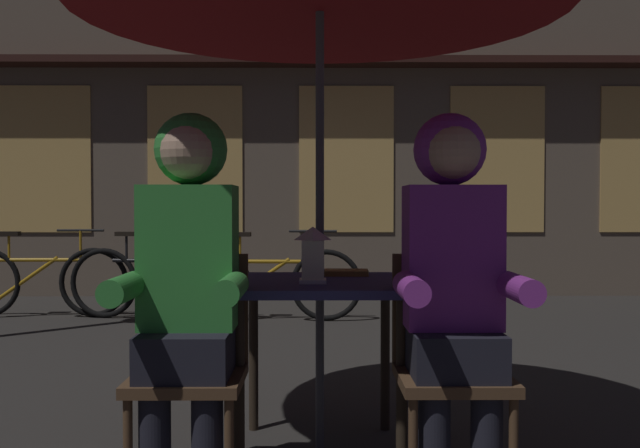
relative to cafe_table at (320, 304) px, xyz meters
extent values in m
cube|color=navy|center=(0.00, 0.00, 0.08)|extent=(0.72, 0.72, 0.04)
cylinder|color=#2D2319|center=(-0.31, -0.31, -0.29)|extent=(0.04, 0.04, 0.70)
cylinder|color=#2D2319|center=(0.31, -0.31, -0.29)|extent=(0.04, 0.04, 0.70)
cylinder|color=#2D2319|center=(-0.31, 0.31, -0.29)|extent=(0.04, 0.04, 0.70)
cylinder|color=#2D2319|center=(0.31, 0.31, -0.29)|extent=(0.04, 0.04, 0.70)
cylinder|color=#4C4C51|center=(0.00, 0.00, 0.49)|extent=(0.04, 0.04, 2.25)
cube|color=white|center=(-0.03, -0.10, 0.11)|extent=(0.11, 0.11, 0.02)
cube|color=white|center=(-0.03, -0.10, 0.20)|extent=(0.09, 0.09, 0.16)
pyramid|color=white|center=(-0.03, -0.10, 0.31)|extent=(0.11, 0.11, 0.06)
cube|color=#513823|center=(-0.48, -0.44, -0.21)|extent=(0.40, 0.40, 0.04)
cylinder|color=#513823|center=(-0.31, -0.27, -0.43)|extent=(0.03, 0.03, 0.41)
cylinder|color=#513823|center=(-0.65, -0.27, -0.43)|extent=(0.03, 0.03, 0.41)
cube|color=#513823|center=(-0.48, -0.26, 0.02)|extent=(0.40, 0.03, 0.42)
cube|color=#513823|center=(0.48, -0.44, -0.21)|extent=(0.40, 0.40, 0.04)
cylinder|color=#513823|center=(0.65, -0.27, -0.43)|extent=(0.03, 0.03, 0.41)
cylinder|color=#513823|center=(0.31, -0.27, -0.43)|extent=(0.03, 0.03, 0.41)
cube|color=#513823|center=(0.48, -0.26, 0.02)|extent=(0.40, 0.03, 0.42)
cylinder|color=black|center=(-0.39, -0.57, -0.41)|extent=(0.11, 0.11, 0.45)
cylinder|color=black|center=(-0.57, -0.57, -0.41)|extent=(0.11, 0.11, 0.45)
cube|color=black|center=(-0.48, -0.44, -0.11)|extent=(0.32, 0.36, 0.16)
cube|color=#338C38|center=(-0.48, -0.40, 0.23)|extent=(0.34, 0.22, 0.52)
cylinder|color=#338C38|center=(-0.30, -0.62, 0.14)|extent=(0.09, 0.30, 0.09)
cylinder|color=#338C38|center=(-0.66, -0.62, 0.14)|extent=(0.09, 0.30, 0.09)
sphere|color=tan|center=(-0.48, -0.40, 0.62)|extent=(0.21, 0.21, 0.21)
sphere|color=#338C38|center=(-0.48, -0.35, 0.63)|extent=(0.27, 0.27, 0.27)
cylinder|color=black|center=(0.57, -0.57, -0.41)|extent=(0.11, 0.11, 0.45)
cylinder|color=black|center=(0.39, -0.57, -0.41)|extent=(0.11, 0.11, 0.45)
cube|color=black|center=(0.48, -0.44, -0.11)|extent=(0.32, 0.36, 0.16)
cube|color=purple|center=(0.48, -0.40, 0.23)|extent=(0.34, 0.22, 0.52)
cylinder|color=purple|center=(0.66, -0.62, 0.14)|extent=(0.09, 0.30, 0.09)
cylinder|color=purple|center=(0.30, -0.62, 0.14)|extent=(0.09, 0.30, 0.09)
sphere|color=tan|center=(0.48, -0.40, 0.62)|extent=(0.21, 0.21, 0.21)
sphere|color=purple|center=(0.48, -0.35, 0.63)|extent=(0.27, 0.27, 0.27)
cube|color=#6B5B4C|center=(0.34, 5.40, 2.46)|extent=(10.00, 0.60, 6.20)
cube|color=#E0B260|center=(-3.18, 5.09, 0.96)|extent=(1.10, 0.02, 1.70)
cube|color=#E0B260|center=(-1.42, 5.09, 0.96)|extent=(1.10, 0.02, 1.70)
cube|color=#E0B260|center=(0.34, 5.09, 0.96)|extent=(1.10, 0.02, 1.70)
cube|color=#E0B260|center=(2.10, 5.09, 0.96)|extent=(1.10, 0.02, 1.70)
cube|color=#331914|center=(0.34, 4.95, 2.06)|extent=(9.00, 0.36, 0.08)
torus|color=black|center=(-2.12, 3.60, -0.31)|extent=(0.66, 0.06, 0.66)
cylinder|color=#B78419|center=(-2.63, 3.59, -0.09)|extent=(0.84, 0.05, 0.04)
cylinder|color=#B78419|center=(-2.75, 3.59, -0.28)|extent=(0.61, 0.05, 0.44)
cylinder|color=#B78419|center=(-2.92, 3.59, 0.03)|extent=(0.02, 0.02, 0.24)
cube|color=black|center=(-2.92, 3.59, 0.16)|extent=(0.20, 0.08, 0.04)
cylinder|color=#B78419|center=(-2.24, 3.60, 0.05)|extent=(0.02, 0.02, 0.28)
cylinder|color=black|center=(-2.24, 3.60, 0.19)|extent=(0.44, 0.03, 0.02)
torus|color=black|center=(-1.00, 3.42, -0.31)|extent=(0.66, 0.13, 0.66)
torus|color=black|center=(-2.01, 3.55, -0.31)|extent=(0.66, 0.13, 0.66)
cylinder|color=black|center=(-1.50, 3.48, -0.09)|extent=(0.83, 0.14, 0.04)
cylinder|color=black|center=(-1.63, 3.50, -0.28)|extent=(0.61, 0.11, 0.44)
cylinder|color=black|center=(-1.79, 3.52, 0.03)|extent=(0.02, 0.02, 0.24)
cube|color=black|center=(-1.79, 3.52, 0.16)|extent=(0.21, 0.10, 0.04)
cylinder|color=black|center=(-1.12, 3.44, 0.05)|extent=(0.02, 0.02, 0.28)
cylinder|color=black|center=(-1.12, 3.44, 0.19)|extent=(0.44, 0.08, 0.02)
torus|color=black|center=(0.08, 3.36, -0.31)|extent=(0.66, 0.08, 0.66)
torus|color=black|center=(-0.94, 3.42, -0.31)|extent=(0.66, 0.08, 0.66)
cylinder|color=#B78419|center=(-0.43, 3.39, -0.09)|extent=(0.84, 0.08, 0.04)
cylinder|color=#B78419|center=(-0.55, 3.40, -0.28)|extent=(0.61, 0.07, 0.44)
cylinder|color=#B78419|center=(-0.71, 3.40, 0.03)|extent=(0.02, 0.02, 0.24)
cube|color=black|center=(-0.71, 3.40, 0.16)|extent=(0.20, 0.09, 0.04)
cylinder|color=#B78419|center=(-0.04, 3.37, 0.05)|extent=(0.02, 0.02, 0.28)
cylinder|color=black|center=(-0.04, 3.37, 0.19)|extent=(0.44, 0.05, 0.02)
cube|color=olive|center=(0.12, 0.22, 0.11)|extent=(0.21, 0.15, 0.02)
camera|label=1|loc=(-0.02, -2.90, 0.42)|focal=38.49mm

